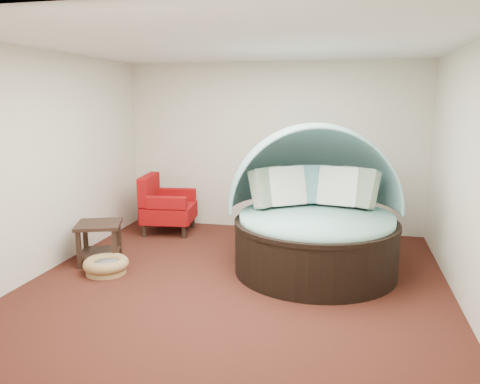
% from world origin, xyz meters
% --- Properties ---
extents(floor, '(5.00, 5.00, 0.00)m').
position_xyz_m(floor, '(0.00, 0.00, 0.00)').
color(floor, '#431C13').
rests_on(floor, ground).
extents(wall_back, '(5.00, 0.00, 5.00)m').
position_xyz_m(wall_back, '(0.00, 2.50, 1.40)').
color(wall_back, beige).
rests_on(wall_back, floor).
extents(wall_front, '(5.00, 0.00, 5.00)m').
position_xyz_m(wall_front, '(0.00, -2.50, 1.40)').
color(wall_front, beige).
rests_on(wall_front, floor).
extents(wall_left, '(0.00, 5.00, 5.00)m').
position_xyz_m(wall_left, '(-2.50, 0.00, 1.40)').
color(wall_left, beige).
rests_on(wall_left, floor).
extents(wall_right, '(0.00, 5.00, 5.00)m').
position_xyz_m(wall_right, '(2.50, 0.00, 1.40)').
color(wall_right, beige).
rests_on(wall_right, floor).
extents(ceiling, '(5.00, 5.00, 0.00)m').
position_xyz_m(ceiling, '(0.00, 0.00, 2.80)').
color(ceiling, white).
rests_on(ceiling, wall_back).
extents(canopy_daybed, '(2.53, 2.47, 1.91)m').
position_xyz_m(canopy_daybed, '(0.86, 0.68, 0.88)').
color(canopy_daybed, black).
rests_on(canopy_daybed, floor).
extents(pet_basket, '(0.75, 0.75, 0.20)m').
position_xyz_m(pet_basket, '(-1.71, -0.12, 0.10)').
color(pet_basket, olive).
rests_on(pet_basket, floor).
extents(red_armchair, '(0.91, 0.92, 0.96)m').
position_xyz_m(red_armchair, '(-1.69, 1.85, 0.44)').
color(red_armchair, black).
rests_on(red_armchair, floor).
extents(side_table, '(0.74, 0.74, 0.55)m').
position_xyz_m(side_table, '(-2.00, 0.25, 0.36)').
color(side_table, black).
rests_on(side_table, floor).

